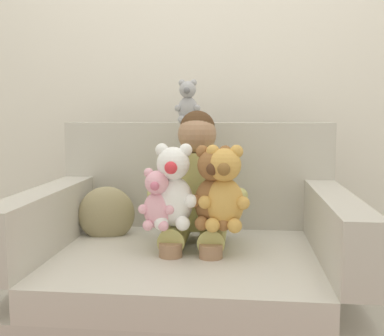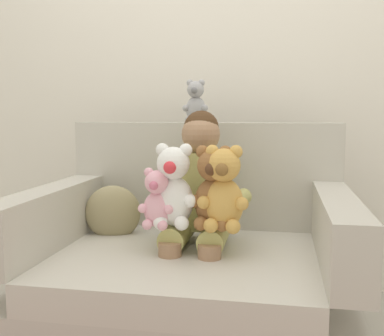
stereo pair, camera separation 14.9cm
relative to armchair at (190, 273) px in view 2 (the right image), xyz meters
The scene contains 9 objects.
back_wall 1.28m from the armchair, 90.00° to the left, with size 6.00×0.10×2.60m, color silver.
armchair is the anchor object (origin of this frame).
seated_child 0.33m from the armchair, 61.80° to the left, with size 0.45×0.39×0.82m.
plush_white 0.40m from the armchair, 116.01° to the right, with size 0.20×0.16×0.34m.
plush_brown 0.41m from the armchair, 39.69° to the right, with size 0.20×0.16×0.33m.
plush_honey 0.43m from the armchair, 37.05° to the right, with size 0.20×0.16×0.34m.
plush_pink 0.38m from the armchair, 129.83° to the right, with size 0.14×0.12×0.24m.
plush_grey_on_backrest 0.84m from the armchair, 97.16° to the left, with size 0.13×0.10×0.21m.
throw_pillow 0.48m from the armchair, 159.78° to the left, with size 0.26×0.12×0.26m, color #998C66.
Camera 2 is at (0.37, -1.88, 0.98)m, focal length 44.06 mm.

